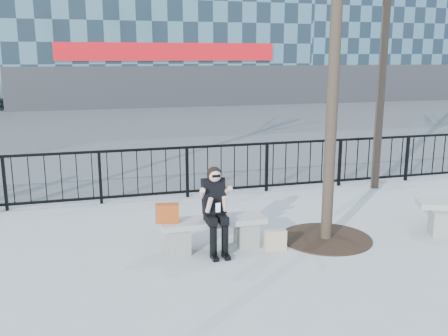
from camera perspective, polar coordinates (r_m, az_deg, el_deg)
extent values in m
plane|color=#A0A09B|center=(7.95, -1.24, -9.16)|extent=(120.00, 120.00, 0.00)
cube|color=#474747|center=(22.42, -10.86, 4.88)|extent=(60.00, 23.00, 0.01)
cube|color=black|center=(10.48, -5.35, 2.31)|extent=(14.00, 0.05, 0.05)
cube|color=black|center=(10.70, -5.25, -2.76)|extent=(14.00, 0.05, 0.05)
cube|color=#2D2D30|center=(29.56, -6.28, 9.19)|extent=(18.00, 0.08, 2.40)
cube|color=red|center=(29.45, -6.36, 13.07)|extent=(12.60, 0.12, 1.00)
cube|color=#2D2D30|center=(36.43, 21.49, 9.04)|extent=(16.00, 0.08, 2.40)
cylinder|color=black|center=(8.01, 12.79, 18.06)|extent=(0.18, 0.18, 7.50)
cylinder|color=black|center=(11.64, 17.93, 14.76)|extent=(0.18, 0.18, 7.00)
cylinder|color=black|center=(8.50, 11.56, -7.86)|extent=(1.50, 1.50, 0.02)
cube|color=slate|center=(7.77, -5.22, -8.16)|extent=(0.32, 0.38, 0.40)
cube|color=slate|center=(8.02, 2.59, -7.43)|extent=(0.32, 0.38, 0.40)
cube|color=gray|center=(7.80, -1.26, -6.12)|extent=(1.65, 0.46, 0.09)
cube|color=slate|center=(9.21, 23.57, -5.76)|extent=(0.34, 0.40, 0.42)
cube|color=#A33F14|center=(7.62, -6.51, -5.16)|extent=(0.37, 0.23, 0.29)
cube|color=beige|center=(7.87, 5.89, -8.20)|extent=(0.35, 0.15, 0.32)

